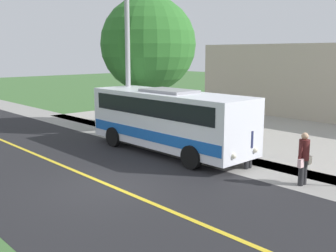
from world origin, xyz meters
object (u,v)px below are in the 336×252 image
street_light_pole (125,59)px  pedestrian_with_bags (304,157)px  shuttle_bus_front (169,118)px  tree_curbside (148,44)px  pedestrian_waiting (249,145)px

street_light_pole → pedestrian_with_bags: bearing=88.8°
shuttle_bus_front → tree_curbside: (-2.94, -4.84, 3.19)m
street_light_pole → tree_curbside: (-2.54, -1.29, 0.75)m
pedestrian_with_bags → pedestrian_waiting: size_ratio=1.05×
pedestrian_waiting → street_light_pole: bearing=-89.6°
shuttle_bus_front → pedestrian_with_bags: (-0.20, 6.19, -0.57)m
pedestrian_with_bags → pedestrian_waiting: 2.36m
pedestrian_waiting → tree_curbside: 9.80m
shuttle_bus_front → tree_curbside: tree_curbside is taller
shuttle_bus_front → pedestrian_with_bags: 6.22m
pedestrian_with_bags → street_light_pole: 10.19m
shuttle_bus_front → tree_curbside: bearing=-121.2°
pedestrian_waiting → shuttle_bus_front: bearing=-83.2°
shuttle_bus_front → pedestrian_waiting: size_ratio=4.89×
shuttle_bus_front → pedestrian_with_bags: bearing=91.9°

